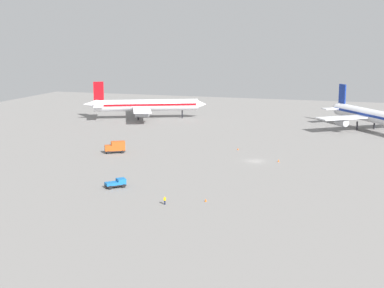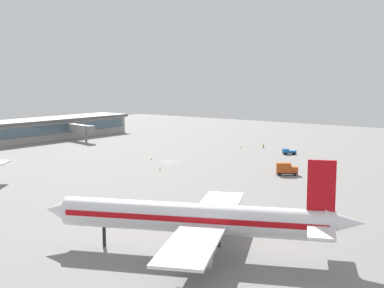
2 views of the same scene
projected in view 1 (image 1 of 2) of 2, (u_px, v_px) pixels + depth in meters
ground at (255, 161)px, 152.33m from camera, size 288.00×288.00×0.00m
airplane_at_gate at (145, 105)px, 225.68m from camera, size 37.46×45.18×14.61m
airplane_taxiing at (371, 116)px, 197.76m from camera, size 40.34×34.23×14.54m
catering_truck at (116, 147)px, 162.29m from camera, size 4.57×5.76×3.30m
pushback_tractor at (117, 183)px, 126.37m from camera, size 4.45×4.46×1.90m
ground_crew_worker at (165, 200)px, 113.86m from camera, size 0.53×0.51×1.67m
safety_cone_near_gate at (238, 149)px, 166.66m from camera, size 0.44×0.44×0.60m
safety_cone_mid_apron at (278, 161)px, 151.58m from camera, size 0.44×0.44×0.60m
safety_cone_far_side at (206, 200)px, 115.94m from camera, size 0.44×0.44×0.60m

